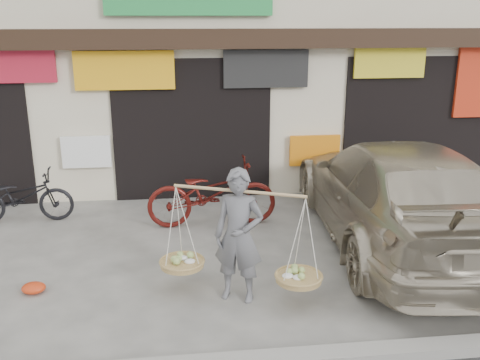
{
  "coord_description": "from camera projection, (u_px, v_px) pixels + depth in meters",
  "views": [
    {
      "loc": [
        -0.3,
        -6.61,
        3.42
      ],
      "look_at": [
        0.61,
        0.9,
        1.11
      ],
      "focal_mm": 40.0,
      "sensor_mm": 36.0,
      "label": 1
    }
  ],
  "objects": [
    {
      "name": "ground",
      "position": [
        204.0,
        278.0,
        7.31
      ],
      "size": [
        70.0,
        70.0,
        0.0
      ],
      "primitive_type": "plane",
      "color": "gray",
      "rests_on": "ground"
    },
    {
      "name": "shophouse_block",
      "position": [
        186.0,
        16.0,
        12.39
      ],
      "size": [
        14.0,
        6.32,
        7.0
      ],
      "color": "beige",
      "rests_on": "ground"
    },
    {
      "name": "street_vendor",
      "position": [
        239.0,
        241.0,
        6.58
      ],
      "size": [
        1.96,
        1.14,
        1.7
      ],
      "rotation": [
        0.0,
        0.0,
        -0.39
      ],
      "color": "slate",
      "rests_on": "ground"
    },
    {
      "name": "bike_0",
      "position": [
        21.0,
        197.0,
        9.21
      ],
      "size": [
        1.75,
        0.66,
        0.91
      ],
      "primitive_type": "imported",
      "rotation": [
        0.0,
        0.0,
        1.6
      ],
      "color": "black",
      "rests_on": "ground"
    },
    {
      "name": "bike_2",
      "position": [
        212.0,
        193.0,
        9.03
      ],
      "size": [
        2.2,
        0.81,
        1.14
      ],
      "primitive_type": "imported",
      "rotation": [
        0.0,
        0.0,
        1.59
      ],
      "color": "#4D110D",
      "rests_on": "ground"
    },
    {
      "name": "suv",
      "position": [
        395.0,
        192.0,
        8.31
      ],
      "size": [
        2.6,
        5.73,
        1.63
      ],
      "rotation": [
        0.0,
        0.0,
        3.08
      ],
      "color": "#BBAF97",
      "rests_on": "ground"
    },
    {
      "name": "red_bag",
      "position": [
        34.0,
        288.0,
        6.91
      ],
      "size": [
        0.31,
        0.25,
        0.14
      ],
      "primitive_type": "ellipsoid",
      "color": "red",
      "rests_on": "ground"
    }
  ]
}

